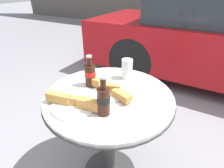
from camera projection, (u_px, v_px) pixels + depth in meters
name	position (u px, v px, depth m)	size (l,w,h in m)	color
bistro_table	(109.00, 116.00, 1.16)	(0.80, 0.80, 0.77)	#333333
cola_bottle_left	(90.00, 74.00, 1.12)	(0.07, 0.07, 0.21)	#33190F
cola_bottle_right	(104.00, 100.00, 0.86)	(0.07, 0.07, 0.22)	#33190F
drinking_glass	(127.00, 70.00, 1.22)	(0.08, 0.08, 0.14)	black
lunch_plate_near	(110.00, 90.00, 1.06)	(0.31, 0.20, 0.06)	white
lunch_plate_far	(73.00, 103.00, 0.95)	(0.32, 0.24, 0.07)	white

